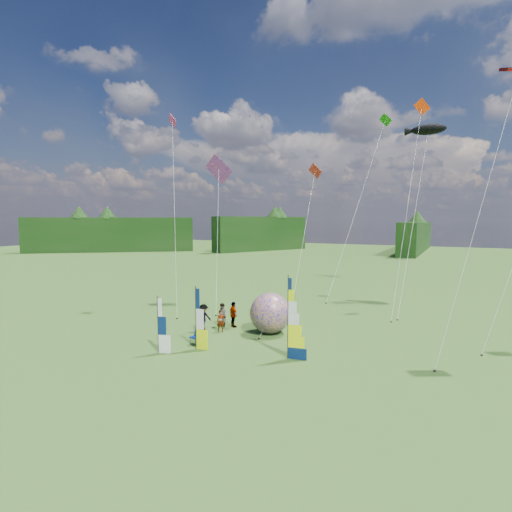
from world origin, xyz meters
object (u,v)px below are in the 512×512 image
at_px(side_banner_far, 158,326).
at_px(kite_whale, 415,202).
at_px(feather_banner_main, 288,319).
at_px(camp_chair, 196,336).
at_px(bol_inflatable, 270,313).
at_px(spectator_d, 233,315).
at_px(side_banner_left, 196,319).
at_px(spectator_c, 203,318).
at_px(spectator_b, 222,315).
at_px(spectator_a, 221,321).

xyz_separation_m(side_banner_far, kite_whale, (11.57, 20.65, 7.64)).
relative_size(feather_banner_main, kite_whale, 0.24).
distance_m(feather_banner_main, camp_chair, 6.29).
distance_m(bol_inflatable, kite_whale, 17.74).
bearing_deg(feather_banner_main, spectator_d, 136.17).
distance_m(feather_banner_main, side_banner_left, 5.61).
relative_size(spectator_c, spectator_d, 1.01).
bearing_deg(kite_whale, side_banner_far, -139.00).
xyz_separation_m(feather_banner_main, spectator_b, (-6.83, 4.07, -1.42)).
bearing_deg(feather_banner_main, side_banner_left, -178.79).
bearing_deg(camp_chair, feather_banner_main, 12.44).
bearing_deg(camp_chair, kite_whale, 69.79).
bearing_deg(side_banner_far, feather_banner_main, 3.31).
relative_size(spectator_b, camp_chair, 1.59).
xyz_separation_m(feather_banner_main, kite_whale, (4.56, 18.09, 6.99)).
distance_m(side_banner_left, spectator_c, 3.99).
relative_size(bol_inflatable, kite_whale, 0.15).
height_order(feather_banner_main, spectator_c, feather_banner_main).
height_order(side_banner_left, kite_whale, kite_whale).
relative_size(bol_inflatable, spectator_c, 1.48).
relative_size(side_banner_far, camp_chair, 3.04).
bearing_deg(spectator_b, camp_chair, -52.18).
bearing_deg(bol_inflatable, camp_chair, -124.50).
height_order(spectator_a, kite_whale, kite_whale).
distance_m(feather_banner_main, side_banner_far, 7.50).
relative_size(spectator_b, kite_whale, 0.09).
bearing_deg(side_banner_left, spectator_d, 92.19).
bearing_deg(feather_banner_main, camp_chair, 174.03).
relative_size(side_banner_left, kite_whale, 0.20).
distance_m(spectator_c, camp_chair, 3.07).
relative_size(bol_inflatable, spectator_b, 1.64).
xyz_separation_m(side_banner_far, spectator_d, (1.03, 6.79, -0.68)).
bearing_deg(spectator_d, feather_banner_main, -179.61).
xyz_separation_m(side_banner_left, spectator_b, (-1.32, 5.03, -0.99)).
bearing_deg(spectator_a, side_banner_far, -135.43).
bearing_deg(spectator_b, side_banner_far, -64.02).
xyz_separation_m(feather_banner_main, spectator_a, (-6.14, 2.77, -1.51)).
bearing_deg(camp_chair, side_banner_far, -103.26).
relative_size(side_banner_far, kite_whale, 0.17).
height_order(spectator_b, spectator_c, spectator_c).
distance_m(side_banner_left, kite_whale, 22.78).
distance_m(side_banner_left, spectator_d, 5.28).
bearing_deg(spectator_d, camp_chair, 124.82).
bearing_deg(kite_whale, spectator_a, -144.68).
bearing_deg(kite_whale, side_banner_left, -137.59).
distance_m(feather_banner_main, spectator_b, 8.08).
bearing_deg(side_banner_far, spectator_d, 64.56).
distance_m(spectator_a, spectator_b, 1.47).
xyz_separation_m(bol_inflatable, spectator_a, (-3.12, -1.34, -0.63)).
bearing_deg(feather_banner_main, bol_inflatable, 117.73).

